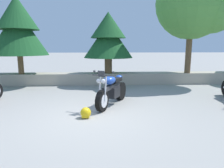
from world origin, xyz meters
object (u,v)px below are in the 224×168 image
object	(u,v)px
leafy_tree_mid_right	(196,5)
motorcycle_blue_centre	(112,90)
pine_tree_mid_left	(108,36)
rider_helmet	(86,113)
pine_tree_far_left	(18,27)

from	to	relation	value
leafy_tree_mid_right	motorcycle_blue_centre	bearing A→B (deg)	-140.05
motorcycle_blue_centre	pine_tree_mid_left	xyz separation A→B (m)	(0.04, 3.71, 1.84)
rider_helmet	pine_tree_mid_left	world-z (taller)	pine_tree_mid_left
rider_helmet	pine_tree_mid_left	distance (m)	5.39
pine_tree_mid_left	motorcycle_blue_centre	bearing A→B (deg)	-90.65
pine_tree_mid_left	rider_helmet	bearing A→B (deg)	-99.19
pine_tree_far_left	leafy_tree_mid_right	distance (m)	8.26
motorcycle_blue_centre	rider_helmet	xyz separation A→B (m)	(-0.74, -1.15, -0.35)
rider_helmet	pine_tree_far_left	bearing A→B (deg)	125.27
motorcycle_blue_centre	leafy_tree_mid_right	world-z (taller)	leafy_tree_mid_right
rider_helmet	pine_tree_far_left	size ratio (longest dim) A/B	0.08
leafy_tree_mid_right	rider_helmet	bearing A→B (deg)	-136.58
rider_helmet	leafy_tree_mid_right	world-z (taller)	leafy_tree_mid_right
pine_tree_far_left	leafy_tree_mid_right	world-z (taller)	leafy_tree_mid_right
rider_helmet	leafy_tree_mid_right	bearing A→B (deg)	43.42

